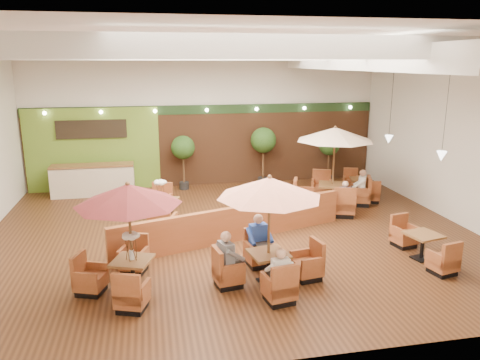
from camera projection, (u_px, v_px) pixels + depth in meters
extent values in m
plane|color=#381E0F|center=(233.00, 234.00, 13.61)|extent=(14.00, 14.00, 0.00)
cube|color=silver|center=(206.00, 117.00, 18.64)|extent=(14.00, 0.04, 5.50)
cube|color=silver|center=(302.00, 204.00, 7.22)|extent=(14.00, 0.04, 5.50)
cube|color=silver|center=(459.00, 134.00, 14.24)|extent=(0.04, 12.00, 5.50)
cube|color=white|center=(232.00, 37.00, 12.26)|extent=(14.00, 12.00, 0.04)
cube|color=brown|center=(207.00, 146.00, 18.86)|extent=(13.90, 0.10, 3.20)
cube|color=#1E3819|center=(206.00, 109.00, 18.50)|extent=(13.90, 0.12, 0.35)
cube|color=olive|center=(93.00, 150.00, 17.98)|extent=(5.00, 0.08, 3.20)
cube|color=black|center=(91.00, 129.00, 17.71)|extent=(2.60, 0.08, 0.70)
cube|color=white|center=(356.00, 59.00, 13.05)|extent=(0.60, 11.00, 0.60)
cube|color=white|center=(271.00, 47.00, 8.54)|extent=(13.60, 0.12, 0.45)
cube|color=white|center=(242.00, 50.00, 11.11)|extent=(13.60, 0.12, 0.45)
cube|color=white|center=(225.00, 52.00, 13.58)|extent=(13.60, 0.12, 0.45)
cube|color=white|center=(212.00, 54.00, 16.15)|extent=(13.60, 0.12, 0.45)
cylinder|color=black|center=(448.00, 99.00, 12.78)|extent=(0.01, 0.01, 3.20)
cone|color=white|center=(441.00, 156.00, 13.18)|extent=(0.28, 0.28, 0.28)
cylinder|color=black|center=(392.00, 92.00, 15.64)|extent=(0.01, 0.01, 3.20)
cone|color=white|center=(389.00, 139.00, 16.03)|extent=(0.28, 0.28, 0.28)
sphere|color=#FFEAC6|center=(44.00, 113.00, 17.15)|extent=(0.14, 0.14, 0.14)
sphere|color=#FFEAC6|center=(101.00, 112.00, 17.53)|extent=(0.14, 0.14, 0.14)
sphere|color=#FFEAC6|center=(155.00, 111.00, 17.90)|extent=(0.14, 0.14, 0.14)
sphere|color=#FFEAC6|center=(207.00, 110.00, 18.28)|extent=(0.14, 0.14, 0.14)
sphere|color=#FFEAC6|center=(257.00, 109.00, 18.65)|extent=(0.14, 0.14, 0.14)
sphere|color=#FFEAC6|center=(304.00, 108.00, 19.03)|extent=(0.14, 0.14, 0.14)
sphere|color=#FFEAC6|center=(350.00, 107.00, 19.40)|extent=(0.14, 0.14, 0.14)
cube|color=beige|center=(93.00, 181.00, 17.50)|extent=(3.00, 0.70, 1.10)
cube|color=brown|center=(92.00, 165.00, 17.35)|extent=(3.00, 0.75, 0.06)
cube|color=brown|center=(235.00, 224.00, 13.03)|extent=(6.83, 2.36, 0.99)
cube|color=brown|center=(132.00, 261.00, 10.17)|extent=(1.03, 1.03, 0.06)
cylinder|color=black|center=(133.00, 275.00, 10.25)|extent=(0.09, 0.09, 0.62)
cube|color=black|center=(134.00, 288.00, 10.33)|extent=(0.54, 0.54, 0.04)
cube|color=brown|center=(132.00, 297.00, 9.41)|extent=(0.75, 0.75, 0.30)
cube|color=brown|center=(135.00, 289.00, 9.14)|extent=(0.58, 0.29, 0.66)
cube|color=brown|center=(119.00, 287.00, 9.41)|extent=(0.25, 0.51, 0.26)
cube|color=brown|center=(145.00, 289.00, 9.33)|extent=(0.25, 0.51, 0.26)
cube|color=black|center=(133.00, 307.00, 9.47)|extent=(0.67, 0.67, 0.13)
cube|color=brown|center=(134.00, 261.00, 11.12)|extent=(0.75, 0.75, 0.30)
cube|color=brown|center=(130.00, 246.00, 11.26)|extent=(0.58, 0.29, 0.66)
cube|color=brown|center=(145.00, 254.00, 11.04)|extent=(0.25, 0.51, 0.26)
cube|color=brown|center=(123.00, 253.00, 11.12)|extent=(0.25, 0.51, 0.26)
cube|color=black|center=(135.00, 269.00, 11.18)|extent=(0.67, 0.67, 0.13)
cube|color=brown|center=(91.00, 281.00, 10.10)|extent=(0.75, 0.75, 0.30)
cube|color=brown|center=(101.00, 266.00, 10.15)|extent=(0.29, 0.58, 0.66)
cube|color=brown|center=(96.00, 268.00, 10.32)|extent=(0.51, 0.25, 0.26)
cube|color=brown|center=(84.00, 279.00, 9.79)|extent=(0.51, 0.25, 0.26)
cube|color=black|center=(91.00, 290.00, 10.15)|extent=(0.67, 0.67, 0.13)
cylinder|color=brown|center=(131.00, 239.00, 10.05)|extent=(0.06, 0.06, 2.36)
cone|color=#551919|center=(128.00, 194.00, 9.80)|extent=(2.27, 2.27, 0.45)
sphere|color=brown|center=(127.00, 184.00, 9.75)|extent=(0.10, 0.10, 0.10)
cylinder|color=silver|center=(132.00, 255.00, 10.14)|extent=(0.10, 0.10, 0.22)
cube|color=brown|center=(269.00, 254.00, 10.50)|extent=(0.95, 0.95, 0.06)
cylinder|color=black|center=(268.00, 268.00, 10.58)|extent=(0.10, 0.10, 0.64)
cube|color=black|center=(268.00, 281.00, 10.66)|extent=(0.50, 0.50, 0.04)
cube|color=brown|center=(279.00, 289.00, 9.72)|extent=(0.69, 0.69, 0.31)
cube|color=brown|center=(281.00, 282.00, 9.40)|extent=(0.61, 0.20, 0.68)
cube|color=brown|center=(267.00, 283.00, 9.58)|extent=(0.17, 0.54, 0.27)
cube|color=brown|center=(292.00, 278.00, 9.77)|extent=(0.17, 0.54, 0.27)
cube|color=black|center=(279.00, 299.00, 9.78)|extent=(0.62, 0.62, 0.14)
cube|color=brown|center=(259.00, 254.00, 11.47)|extent=(0.69, 0.69, 0.31)
cube|color=brown|center=(258.00, 240.00, 11.65)|extent=(0.61, 0.20, 0.68)
cube|color=brown|center=(269.00, 246.00, 11.52)|extent=(0.17, 0.54, 0.27)
cube|color=brown|center=(248.00, 249.00, 11.33)|extent=(0.17, 0.54, 0.27)
cube|color=black|center=(259.00, 263.00, 11.53)|extent=(0.62, 0.62, 0.14)
cube|color=brown|center=(228.00, 274.00, 10.42)|extent=(0.69, 0.69, 0.31)
cube|color=brown|center=(240.00, 262.00, 10.36)|extent=(0.20, 0.61, 0.68)
cube|color=brown|center=(224.00, 261.00, 10.63)|extent=(0.54, 0.17, 0.27)
cube|color=brown|center=(233.00, 271.00, 10.12)|extent=(0.54, 0.17, 0.27)
cube|color=black|center=(228.00, 283.00, 10.48)|extent=(0.62, 0.62, 0.14)
cube|color=brown|center=(307.00, 267.00, 10.77)|extent=(0.69, 0.69, 0.31)
cube|color=brown|center=(296.00, 255.00, 10.69)|extent=(0.20, 0.61, 0.68)
cube|color=brown|center=(313.00, 264.00, 10.47)|extent=(0.54, 0.17, 0.27)
cube|color=brown|center=(301.00, 255.00, 10.98)|extent=(0.54, 0.17, 0.27)
cube|color=black|center=(307.00, 276.00, 10.82)|extent=(0.62, 0.62, 0.14)
cylinder|color=brown|center=(269.00, 232.00, 10.37)|extent=(0.06, 0.06, 2.42)
cone|color=tan|center=(270.00, 187.00, 10.12)|extent=(2.33, 2.33, 0.45)
sphere|color=brown|center=(270.00, 177.00, 10.06)|extent=(0.10, 0.10, 0.10)
cube|color=brown|center=(333.00, 185.00, 16.02)|extent=(1.19, 1.19, 0.07)
cylinder|color=black|center=(332.00, 196.00, 16.11)|extent=(0.11, 0.11, 0.72)
cube|color=black|center=(331.00, 206.00, 16.20)|extent=(0.63, 0.63, 0.04)
cube|color=brown|center=(344.00, 207.00, 15.15)|extent=(0.87, 0.87, 0.35)
cube|color=brown|center=(351.00, 199.00, 14.83)|extent=(0.67, 0.34, 0.76)
cube|color=brown|center=(334.00, 200.00, 15.14)|extent=(0.29, 0.59, 0.30)
cube|color=brown|center=(354.00, 201.00, 15.04)|extent=(0.29, 0.59, 0.30)
cube|color=black|center=(344.00, 214.00, 15.21)|extent=(0.77, 0.77, 0.15)
cube|color=brown|center=(321.00, 190.00, 17.11)|extent=(0.87, 0.87, 0.35)
cube|color=brown|center=(316.00, 180.00, 17.27)|extent=(0.67, 0.34, 0.76)
cube|color=brown|center=(330.00, 185.00, 17.01)|extent=(0.29, 0.59, 0.30)
cube|color=brown|center=(313.00, 184.00, 17.11)|extent=(0.29, 0.59, 0.30)
cube|color=black|center=(321.00, 196.00, 17.18)|extent=(0.77, 0.77, 0.15)
cube|color=brown|center=(303.00, 199.00, 15.94)|extent=(0.87, 0.87, 0.35)
cube|color=brown|center=(310.00, 189.00, 16.00)|extent=(0.34, 0.67, 0.76)
cube|color=brown|center=(304.00, 191.00, 16.18)|extent=(0.59, 0.29, 0.30)
cube|color=brown|center=(303.00, 196.00, 15.58)|extent=(0.59, 0.29, 0.30)
cube|color=black|center=(303.00, 206.00, 16.00)|extent=(0.77, 0.77, 0.15)
cube|color=brown|center=(360.00, 196.00, 16.32)|extent=(0.87, 0.87, 0.35)
cube|color=brown|center=(355.00, 188.00, 16.10)|extent=(0.34, 0.67, 0.76)
cube|color=brown|center=(361.00, 193.00, 15.97)|extent=(0.59, 0.29, 0.30)
cube|color=brown|center=(359.00, 188.00, 16.57)|extent=(0.59, 0.29, 0.30)
cube|color=black|center=(359.00, 203.00, 16.39)|extent=(0.77, 0.77, 0.15)
cylinder|color=brown|center=(333.00, 169.00, 15.88)|extent=(0.06, 0.06, 2.72)
cone|color=#D3B293|center=(335.00, 134.00, 15.59)|extent=(2.61, 2.61, 0.45)
sphere|color=brown|center=(335.00, 127.00, 15.53)|extent=(0.10, 0.10, 0.10)
cube|color=brown|center=(161.00, 201.00, 14.16)|extent=(1.19, 1.19, 0.07)
cylinder|color=black|center=(161.00, 213.00, 14.25)|extent=(0.11, 0.11, 0.72)
cube|color=black|center=(162.00, 225.00, 14.34)|extent=(0.63, 0.63, 0.04)
cube|color=brown|center=(163.00, 227.00, 13.28)|extent=(0.87, 0.87, 0.35)
cube|color=brown|center=(166.00, 219.00, 12.96)|extent=(0.68, 0.34, 0.77)
cube|color=brown|center=(152.00, 219.00, 13.27)|extent=(0.29, 0.60, 0.31)
cube|color=brown|center=(173.00, 220.00, 13.18)|extent=(0.29, 0.60, 0.31)
cube|color=black|center=(163.00, 235.00, 13.34)|extent=(0.77, 0.77, 0.15)
cube|color=brown|center=(160.00, 205.00, 15.26)|extent=(0.87, 0.87, 0.35)
cube|color=brown|center=(157.00, 194.00, 15.41)|extent=(0.68, 0.34, 0.77)
cube|color=brown|center=(170.00, 199.00, 15.16)|extent=(0.29, 0.60, 0.31)
cube|color=brown|center=(151.00, 199.00, 15.25)|extent=(0.29, 0.60, 0.31)
cube|color=black|center=(161.00, 213.00, 15.32)|extent=(0.77, 0.77, 0.15)
cylinder|color=silver|center=(161.00, 196.00, 14.12)|extent=(0.10, 0.10, 0.22)
cube|color=brown|center=(423.00, 235.00, 11.76)|extent=(0.92, 0.92, 0.05)
cylinder|color=black|center=(422.00, 247.00, 11.84)|extent=(0.09, 0.09, 0.60)
cube|color=black|center=(421.00, 258.00, 11.91)|extent=(0.49, 0.49, 0.04)
cube|color=brown|center=(443.00, 263.00, 11.03)|extent=(0.67, 0.67, 0.29)
cube|color=brown|center=(448.00, 256.00, 10.73)|extent=(0.57, 0.21, 0.64)
cube|color=brown|center=(435.00, 258.00, 10.88)|extent=(0.18, 0.50, 0.25)
cube|color=brown|center=(452.00, 254.00, 11.09)|extent=(0.18, 0.50, 0.25)
cube|color=black|center=(442.00, 271.00, 11.08)|extent=(0.60, 0.60, 0.13)
cube|color=brown|center=(404.00, 237.00, 12.67)|extent=(0.67, 0.67, 0.29)
cube|color=brown|center=(402.00, 224.00, 12.84)|extent=(0.57, 0.21, 0.64)
cube|color=brown|center=(412.00, 229.00, 12.73)|extent=(0.18, 0.50, 0.25)
cube|color=brown|center=(397.00, 232.00, 12.53)|extent=(0.18, 0.50, 0.25)
cube|color=black|center=(403.00, 244.00, 12.73)|extent=(0.60, 0.60, 0.13)
cube|color=brown|center=(361.00, 179.00, 17.38)|extent=(0.92, 0.92, 0.05)
cylinder|color=black|center=(361.00, 187.00, 17.45)|extent=(0.09, 0.09, 0.58)
cube|color=black|center=(360.00, 195.00, 17.53)|extent=(0.49, 0.49, 0.04)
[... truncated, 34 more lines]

